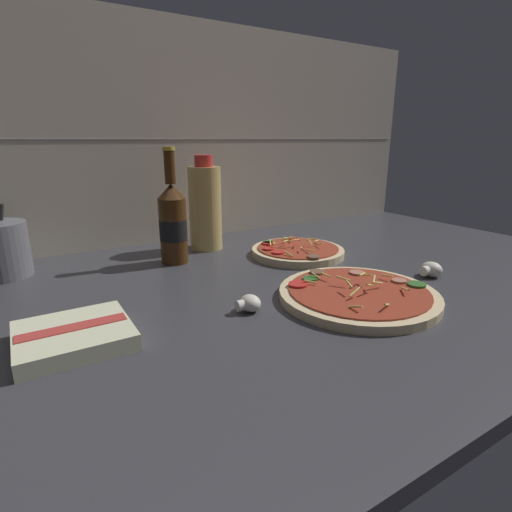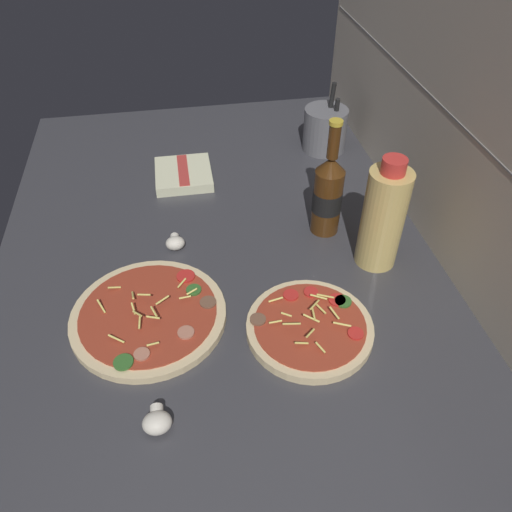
{
  "view_description": "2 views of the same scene",
  "coord_description": "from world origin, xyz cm",
  "views": [
    {
      "loc": [
        -44.63,
        -60.88,
        30.19
      ],
      "look_at": [
        -1.01,
        9.79,
        5.68
      ],
      "focal_mm": 28.0,
      "sensor_mm": 36.0,
      "label": 1
    },
    {
      "loc": [
        68.3,
        -5.25,
        71.93
      ],
      "look_at": [
        -2.13,
        7.17,
        7.68
      ],
      "focal_mm": 35.0,
      "sensor_mm": 36.0,
      "label": 2
    }
  ],
  "objects": [
    {
      "name": "pizza_far",
      "position": [
        13.6,
        14.06,
        3.55
      ],
      "size": [
        22.52,
        22.52,
        4.82
      ],
      "color": "beige",
      "rests_on": "counter_slab"
    },
    {
      "name": "mushroom_right",
      "position": [
        -13.42,
        -8.14,
        3.9
      ],
      "size": [
        4.21,
        4.01,
        2.8
      ],
      "color": "white",
      "rests_on": "counter_slab"
    },
    {
      "name": "dish_towel",
      "position": [
        -39.87,
        -4.64,
        3.71
      ],
      "size": [
        15.13,
        13.92,
        2.56
      ],
      "color": "beige",
      "rests_on": "counter_slab"
    },
    {
      "name": "utensil_crock",
      "position": [
        -48.22,
        34.01,
        8.3
      ],
      "size": [
        11.49,
        11.49,
        18.1
      ],
      "color": "slate",
      "rests_on": "counter_slab"
    },
    {
      "name": "oil_bottle",
      "position": [
        -2.52,
        32.06,
        13.45
      ],
      "size": [
        8.28,
        8.28,
        23.82
      ],
      "color": "#D6B766",
      "rests_on": "counter_slab"
    },
    {
      "name": "counter_slab",
      "position": [
        0.0,
        0.0,
        1.25
      ],
      "size": [
        160.0,
        90.0,
        2.5
      ],
      "color": "#38383D",
      "rests_on": "ground"
    },
    {
      "name": "tile_backsplash",
      "position": [
        0.0,
        45.5,
        30.0
      ],
      "size": [
        160.0,
        1.13,
        60.0
      ],
      "color": "beige",
      "rests_on": "ground"
    },
    {
      "name": "pizza_near",
      "position": [
        5.77,
        -13.94,
        3.44
      ],
      "size": [
        28.16,
        28.16,
        4.39
      ],
      "color": "beige",
      "rests_on": "counter_slab"
    },
    {
      "name": "mushroom_left",
      "position": [
        27.63,
        -13.04,
        4.06
      ],
      "size": [
        4.68,
        4.45,
        3.12
      ],
      "color": "white",
      "rests_on": "counter_slab"
    },
    {
      "name": "beer_bottle",
      "position": [
        -14.06,
        24.55,
        11.93
      ],
      "size": [
        6.26,
        6.26,
        26.03
      ],
      "color": "#47280F",
      "rests_on": "counter_slab"
    }
  ]
}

